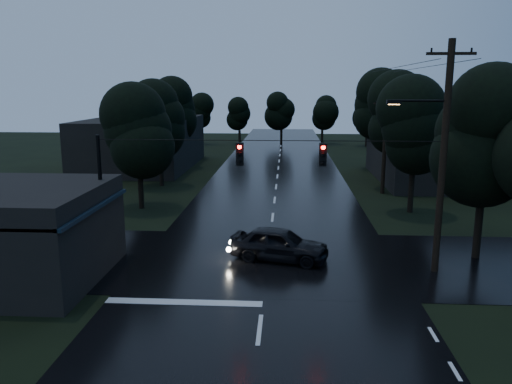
# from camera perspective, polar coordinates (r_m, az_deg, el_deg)

# --- Properties ---
(main_road) EXTENTS (12.00, 120.00, 0.02)m
(main_road) POSITION_cam_1_polar(r_m,az_deg,el_deg) (41.31, 2.32, 0.57)
(main_road) COLOR black
(main_road) RESTS_ON ground
(cross_street) EXTENTS (60.00, 9.00, 0.02)m
(cross_street) POSITION_cam_1_polar(r_m,az_deg,el_deg) (23.91, 1.34, -7.80)
(cross_street) COLOR black
(cross_street) RESTS_ON ground
(building_far_right) EXTENTS (10.00, 14.00, 4.40)m
(building_far_right) POSITION_cam_1_polar(r_m,az_deg,el_deg) (46.78, 19.91, 3.93)
(building_far_right) COLOR black
(building_far_right) RESTS_ON ground
(building_far_left) EXTENTS (10.00, 16.00, 5.00)m
(building_far_left) POSITION_cam_1_polar(r_m,az_deg,el_deg) (52.94, -12.81, 5.49)
(building_far_left) COLOR black
(building_far_left) RESTS_ON ground
(utility_pole_main) EXTENTS (3.50, 0.30, 10.00)m
(utility_pole_main) POSITION_cam_1_polar(r_m,az_deg,el_deg) (22.66, 20.42, 4.06)
(utility_pole_main) COLOR black
(utility_pole_main) RESTS_ON ground
(utility_pole_far) EXTENTS (2.00, 0.30, 7.50)m
(utility_pole_far) POSITION_cam_1_polar(r_m,az_deg,el_deg) (39.45, 14.49, 5.38)
(utility_pole_far) COLOR black
(utility_pole_far) RESTS_ON ground
(anchor_pole_left) EXTENTS (0.18, 0.18, 6.00)m
(anchor_pole_left) POSITION_cam_1_polar(r_m,az_deg,el_deg) (23.61, -17.23, -1.02)
(anchor_pole_left) COLOR black
(anchor_pole_left) RESTS_ON ground
(span_signals) EXTENTS (15.00, 0.37, 1.12)m
(span_signals) POSITION_cam_1_polar(r_m,az_deg,el_deg) (21.69, 2.77, 4.43)
(span_signals) COLOR black
(span_signals) RESTS_ON ground
(tree_corner_near) EXTENTS (4.48, 4.48, 9.44)m
(tree_corner_near) POSITION_cam_1_polar(r_m,az_deg,el_deg) (25.32, 24.90, 6.12)
(tree_corner_near) COLOR black
(tree_corner_near) RESTS_ON ground
(tree_left_a) EXTENTS (3.92, 3.92, 8.26)m
(tree_left_a) POSITION_cam_1_polar(r_m,az_deg,el_deg) (34.09, -13.34, 6.79)
(tree_left_a) COLOR black
(tree_left_a) RESTS_ON ground
(tree_left_b) EXTENTS (4.20, 4.20, 8.85)m
(tree_left_b) POSITION_cam_1_polar(r_m,az_deg,el_deg) (41.91, -11.00, 8.28)
(tree_left_b) COLOR black
(tree_left_b) RESTS_ON ground
(tree_left_c) EXTENTS (4.48, 4.48, 9.44)m
(tree_left_c) POSITION_cam_1_polar(r_m,az_deg,el_deg) (51.75, -8.89, 9.39)
(tree_left_c) COLOR black
(tree_left_c) RESTS_ON ground
(tree_right_a) EXTENTS (4.20, 4.20, 8.85)m
(tree_right_a) POSITION_cam_1_polar(r_m,az_deg,el_deg) (33.61, 17.73, 7.13)
(tree_right_a) COLOR black
(tree_right_a) RESTS_ON ground
(tree_right_b) EXTENTS (4.48, 4.48, 9.44)m
(tree_right_b) POSITION_cam_1_polar(r_m,az_deg,el_deg) (41.50, 15.91, 8.53)
(tree_right_b) COLOR black
(tree_right_b) RESTS_ON ground
(tree_right_c) EXTENTS (4.76, 4.76, 10.03)m
(tree_right_c) POSITION_cam_1_polar(r_m,az_deg,el_deg) (51.40, 14.24, 9.58)
(tree_right_c) COLOR black
(tree_right_c) RESTS_ON ground
(car) EXTENTS (4.96, 2.96, 1.58)m
(car) POSITION_cam_1_polar(r_m,az_deg,el_deg) (23.73, 2.69, -5.95)
(car) COLOR black
(car) RESTS_ON ground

